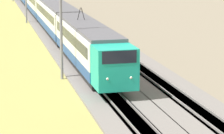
% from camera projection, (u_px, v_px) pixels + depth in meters
% --- Properties ---
extents(ballast_main, '(240.00, 4.40, 0.30)m').
position_uv_depth(ballast_main, '(73.00, 53.00, 51.91)').
color(ballast_main, slate).
rests_on(ballast_main, ground).
extents(ballast_adjacent, '(240.00, 4.40, 0.30)m').
position_uv_depth(ballast_adjacent, '(116.00, 51.00, 52.91)').
color(ballast_adjacent, slate).
rests_on(ballast_adjacent, ground).
extents(track_main, '(240.00, 1.57, 0.45)m').
position_uv_depth(track_main, '(73.00, 53.00, 51.91)').
color(track_main, '#4C4238').
rests_on(track_main, ground).
extents(track_adjacent, '(240.00, 1.57, 0.45)m').
position_uv_depth(track_adjacent, '(116.00, 51.00, 52.91)').
color(track_adjacent, '#4C4238').
rests_on(track_adjacent, ground).
extents(grass_verge, '(240.00, 9.27, 0.12)m').
position_uv_depth(grass_verge, '(2.00, 57.00, 50.37)').
color(grass_verge, '#99934C').
rests_on(grass_verge, ground).
extents(passenger_train, '(80.07, 2.87, 5.11)m').
position_uv_depth(passenger_train, '(46.00, 8.00, 72.25)').
color(passenger_train, '#19A88E').
rests_on(passenger_train, ground).
extents(catenary_mast_mid, '(0.22, 2.56, 8.23)m').
position_uv_depth(catenary_mast_mid, '(62.00, 27.00, 40.69)').
color(catenary_mast_mid, slate).
rests_on(catenary_mast_mid, ground).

